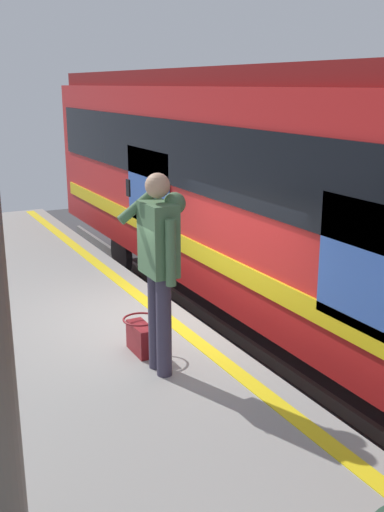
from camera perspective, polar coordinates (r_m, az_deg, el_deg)
The scene contains 8 objects.
ground_plane at distance 7.49m, azimuth 0.14°, elevation -13.65°, with size 24.32×24.32×0.00m, color #3D3D3F.
platform at distance 6.63m, azimuth -16.65°, elevation -13.07°, with size 14.01×4.21×1.11m, color gray.
safety_line at distance 6.88m, azimuth -2.08°, elevation -6.10°, with size 13.73×0.16×0.01m, color yellow.
track_rail_near at distance 8.11m, azimuth 9.02°, elevation -10.75°, with size 18.22×0.08×0.16m, color slate.
track_rail_far at distance 8.97m, azimuth 16.52°, elevation -8.53°, with size 18.22×0.08×0.16m, color slate.
train_carriage at distance 7.97m, azimuth 13.01°, elevation 6.28°, with size 13.89×3.02×3.75m.
passenger at distance 5.35m, azimuth -3.08°, elevation -0.14°, with size 0.57×0.55×1.86m.
handbag at distance 6.06m, azimuth -4.84°, elevation -7.58°, with size 0.40×0.36×0.36m.
Camera 1 is at (-5.76, 3.02, 3.70)m, focal length 42.30 mm.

